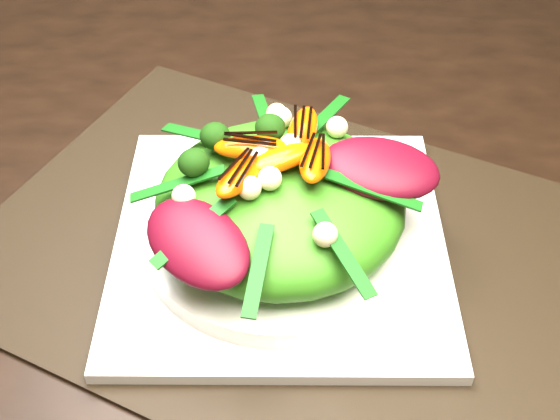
{
  "coord_description": "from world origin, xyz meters",
  "views": [
    {
      "loc": [
        0.12,
        -0.55,
        1.23
      ],
      "look_at": [
        0.1,
        -0.1,
        0.8
      ],
      "focal_mm": 48.0,
      "sensor_mm": 36.0,
      "label": 1
    }
  ],
  "objects_px": {
    "salad_bowl": "(280,230)",
    "lettuce_mound": "(280,202)",
    "plate_base": "(280,241)",
    "dining_table": "(180,189)",
    "placemat": "(280,247)",
    "orange_segment": "(272,156)"
  },
  "relations": [
    {
      "from": "plate_base",
      "to": "salad_bowl",
      "type": "relative_size",
      "value": 1.2
    },
    {
      "from": "plate_base",
      "to": "salad_bowl",
      "type": "bearing_deg",
      "value": 0.0
    },
    {
      "from": "placemat",
      "to": "salad_bowl",
      "type": "relative_size",
      "value": 2.15
    },
    {
      "from": "placemat",
      "to": "plate_base",
      "type": "xyz_separation_m",
      "value": [
        0.0,
        -0.0,
        0.01
      ]
    },
    {
      "from": "plate_base",
      "to": "lettuce_mound",
      "type": "relative_size",
      "value": 1.37
    },
    {
      "from": "lettuce_mound",
      "to": "placemat",
      "type": "bearing_deg",
      "value": 90.0
    },
    {
      "from": "salad_bowl",
      "to": "lettuce_mound",
      "type": "distance_m",
      "value": 0.03
    },
    {
      "from": "dining_table",
      "to": "plate_base",
      "type": "relative_size",
      "value": 5.57
    },
    {
      "from": "dining_table",
      "to": "lettuce_mound",
      "type": "relative_size",
      "value": 7.61
    },
    {
      "from": "placemat",
      "to": "orange_segment",
      "type": "xyz_separation_m",
      "value": [
        -0.01,
        0.01,
        0.1
      ]
    },
    {
      "from": "placemat",
      "to": "orange_segment",
      "type": "height_order",
      "value": "orange_segment"
    },
    {
      "from": "salad_bowl",
      "to": "placemat",
      "type": "bearing_deg",
      "value": 153.43
    },
    {
      "from": "dining_table",
      "to": "lettuce_mound",
      "type": "distance_m",
      "value": 0.16
    },
    {
      "from": "placemat",
      "to": "lettuce_mound",
      "type": "relative_size",
      "value": 2.45
    },
    {
      "from": "dining_table",
      "to": "orange_segment",
      "type": "distance_m",
      "value": 0.18
    },
    {
      "from": "orange_segment",
      "to": "plate_base",
      "type": "bearing_deg",
      "value": -50.84
    },
    {
      "from": "dining_table",
      "to": "orange_segment",
      "type": "relative_size",
      "value": 26.6
    },
    {
      "from": "plate_base",
      "to": "dining_table",
      "type": "bearing_deg",
      "value": 136.44
    },
    {
      "from": "salad_bowl",
      "to": "lettuce_mound",
      "type": "xyz_separation_m",
      "value": [
        -0.0,
        0.0,
        0.03
      ]
    },
    {
      "from": "plate_base",
      "to": "lettuce_mound",
      "type": "height_order",
      "value": "lettuce_mound"
    },
    {
      "from": "plate_base",
      "to": "lettuce_mound",
      "type": "bearing_deg",
      "value": 0.0
    },
    {
      "from": "salad_bowl",
      "to": "lettuce_mound",
      "type": "relative_size",
      "value": 1.14
    }
  ]
}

